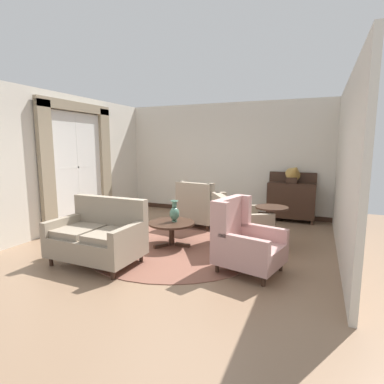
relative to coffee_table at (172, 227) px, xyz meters
name	(u,v)px	position (x,y,z in m)	size (l,w,h in m)	color
ground	(169,251)	(0.08, -0.27, -0.36)	(9.23, 9.23, 0.00)	#896B51
wall_back	(224,159)	(0.08, 3.03, 1.10)	(5.66, 0.08, 2.91)	silver
wall_left	(81,161)	(-2.67, 0.72, 1.10)	(0.08, 4.62, 2.91)	silver
wall_right	(346,168)	(2.83, 0.72, 1.10)	(0.08, 4.62, 2.91)	silver
baseboard_back	(223,211)	(0.08, 2.97, -0.30)	(5.50, 0.03, 0.12)	#382319
area_rug	(176,245)	(0.08, 0.03, -0.35)	(3.21, 3.21, 0.01)	brown
window_with_curtains	(78,160)	(-2.58, 0.52, 1.14)	(0.12, 2.12, 2.68)	silver
coffee_table	(172,227)	(0.00, 0.00, 0.00)	(0.84, 0.84, 0.44)	#382319
porcelain_vase	(174,213)	(0.03, 0.05, 0.25)	(0.18, 0.18, 0.39)	#4C7A66
settee	(98,237)	(-0.69, -1.17, 0.06)	(1.40, 0.89, 1.00)	gray
armchair_near_window	(200,208)	(-0.02, 1.46, 0.07)	(0.98, 1.00, 1.03)	gray
armchair_foreground_right	(244,241)	(1.47, -0.59, 0.08)	(1.04, 0.97, 1.06)	tan
armchair_beside_settee	(238,225)	(1.12, 0.41, 0.05)	(1.21, 1.20, 0.95)	gray
side_table	(271,223)	(1.68, 0.60, 0.10)	(0.58, 0.58, 0.75)	#382319
sideboard	(291,200)	(1.85, 2.73, 0.17)	(1.10, 0.40, 1.18)	#382319
gramophone	(294,172)	(1.90, 2.64, 0.84)	(0.51, 0.57, 0.54)	#382319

